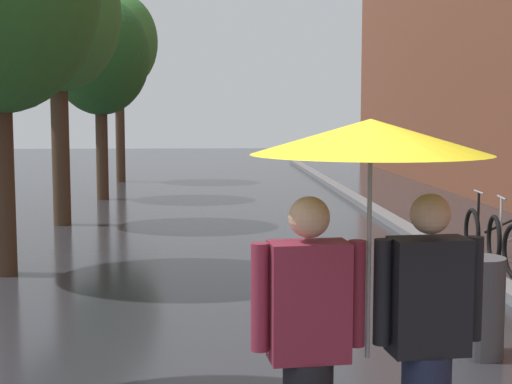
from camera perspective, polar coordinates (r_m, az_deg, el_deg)
name	(u,v)px	position (r m, az deg, el deg)	size (l,w,h in m)	color
kerb_strip	(399,225)	(13.82, 10.65, -2.43)	(0.30, 36.00, 0.12)	slate
street_tree_2	(57,14)	(14.40, -14.65, 12.74)	(2.27, 2.27, 5.28)	#473323
street_tree_3	(100,57)	(18.36, -11.57, 9.84)	(2.29, 2.29, 4.72)	#473323
street_tree_4	(119,43)	(22.88, -10.23, 10.89)	(2.27, 2.27, 5.50)	#473323
parked_bicycle_7	(508,231)	(11.46, 18.31, -2.77)	(1.12, 0.77, 0.96)	black
couple_under_umbrella	(370,242)	(3.93, 8.48, -3.70)	(1.22, 1.22, 2.03)	black
litter_bin	(478,307)	(6.79, 16.24, -8.22)	(0.44, 0.44, 0.85)	#4C4C51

